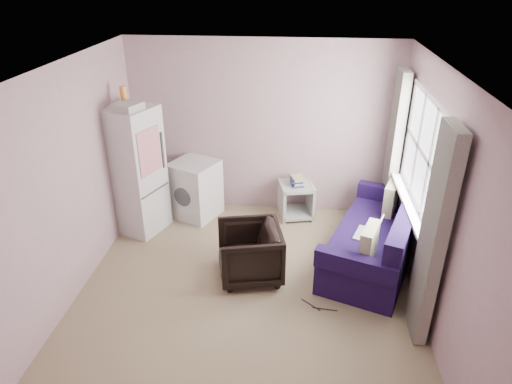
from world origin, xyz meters
TOP-DOWN VIEW (x-y plane):
  - room at (0.02, 0.01)m, footprint 3.84×4.24m
  - armchair at (0.00, 0.35)m, footprint 0.80×0.84m
  - fridge at (-1.64, 1.31)m, footprint 0.78×0.78m
  - washing_machine at (-0.95, 1.74)m, footprint 0.78×0.78m
  - side_table at (0.51, 1.85)m, footprint 0.56×0.56m
  - sofa at (1.54, 0.78)m, footprint 1.51×2.15m
  - window_dressing at (1.78, 0.70)m, footprint 0.17×2.62m
  - floor_cables at (0.80, -0.14)m, footprint 0.39×0.18m

SIDE VIEW (x-z plane):
  - floor_cables at x=0.80m, z-range 0.00..0.01m
  - side_table at x=0.51m, z-range -0.02..0.62m
  - sofa at x=1.54m, z-range -0.12..0.76m
  - armchair at x=0.00m, z-range 0.00..0.73m
  - washing_machine at x=-0.95m, z-range 0.02..0.86m
  - fridge at x=-1.64m, z-range -0.11..1.88m
  - window_dressing at x=1.78m, z-range 0.02..2.20m
  - room at x=0.02m, z-range -0.02..2.52m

